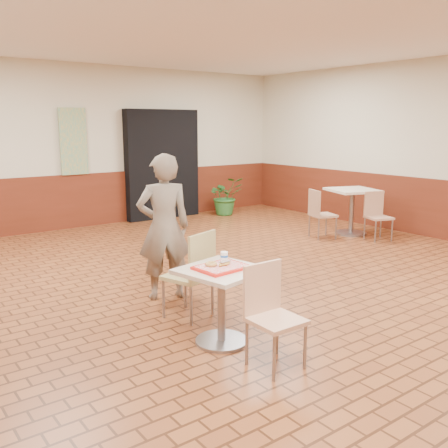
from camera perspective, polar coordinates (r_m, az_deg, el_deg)
room_shell at (r=5.62m, az=7.18°, el=7.05°), size 8.01×10.01×3.01m
wainscot_band at (r=5.78m, az=6.93°, el=-2.87°), size 8.00×10.00×1.00m
corridor_doorway at (r=10.30m, az=-7.06°, el=6.76°), size 1.60×0.22×2.20m
promo_poster at (r=9.57m, az=-16.83°, el=9.01°), size 0.50×0.03×1.20m
main_table at (r=4.40m, az=-0.29°, el=-7.92°), size 0.65×0.65×0.68m
chair_main_front at (r=4.05m, az=5.33°, el=-9.72°), size 0.38×0.38×0.83m
chair_main_back at (r=4.96m, az=-3.49°, el=-5.31°), size 0.52×0.52×0.89m
customer at (r=5.49m, az=-6.88°, el=-0.38°), size 0.68×0.55×1.61m
serving_tray at (r=4.33m, az=-0.29°, el=-4.97°), size 0.43×0.33×0.03m
ring_donut at (r=4.32m, az=-1.48°, el=-4.59°), size 0.13×0.13×0.03m
long_john_donut at (r=4.34m, az=0.07°, el=-4.52°), size 0.14×0.08×0.04m
paper_cup at (r=4.46m, az=0.02°, el=-3.72°), size 0.07×0.07×0.08m
second_table at (r=9.03m, az=14.42°, el=2.25°), size 0.76×0.76×0.80m
chair_second_left at (r=8.59m, az=10.86°, el=1.44°), size 0.48×0.48×0.83m
chair_second_front at (r=8.75m, az=17.05°, el=1.22°), size 0.47×0.47×0.80m
potted_plant at (r=10.66m, az=0.17°, el=3.23°), size 0.83×0.75×0.81m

